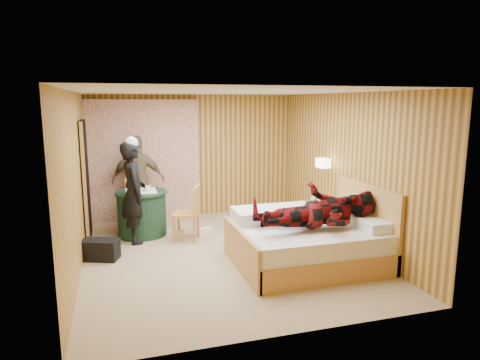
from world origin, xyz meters
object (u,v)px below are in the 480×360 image
object	(u,v)px
bed	(309,241)
chair_near	(191,209)
nightstand	(316,217)
chair_far	(138,197)
man_on_bed	(319,200)
round_table	(142,213)
woman_standing	(133,192)
duffel_bag	(100,250)
wall_lamp	(323,163)
man_at_table	(138,180)

from	to	relation	value
bed	chair_near	size ratio (longest dim) A/B	2.20
nightstand	chair_near	world-z (taller)	chair_near
chair_far	man_on_bed	size ratio (longest dim) A/B	0.53
bed	man_on_bed	world-z (taller)	man_on_bed
round_table	woman_standing	xyz separation A→B (m)	(-0.14, -0.35, 0.45)
duffel_bag	woman_standing	size ratio (longest dim) A/B	0.32
chair_far	wall_lamp	bearing A→B (deg)	-48.98
nightstand	chair_far	distance (m)	3.40
man_at_table	woman_standing	bearing A→B (deg)	94.43
bed	round_table	distance (m)	3.07
man_on_bed	duffel_bag	bearing A→B (deg)	157.72
man_at_table	wall_lamp	bearing A→B (deg)	163.39
wall_lamp	chair_near	bearing A→B (deg)	171.01
chair_near	woman_standing	distance (m)	1.00
man_at_table	chair_near	bearing A→B (deg)	132.97
bed	chair_near	xyz separation A→B (m)	(-1.48, 1.53, 0.22)
nightstand	duffel_bag	world-z (taller)	nightstand
wall_lamp	bed	distance (m)	1.72
round_table	woman_standing	world-z (taller)	woman_standing
bed	chair_far	world-z (taller)	bed
round_table	nightstand	bearing A→B (deg)	-14.03
woman_standing	nightstand	bearing A→B (deg)	-102.90
chair_near	chair_far	bearing A→B (deg)	-125.54
woman_standing	man_on_bed	distance (m)	3.13
chair_far	man_on_bed	world-z (taller)	man_on_bed
round_table	wall_lamp	bearing A→B (deg)	-16.32
nightstand	chair_far	world-z (taller)	chair_far
chair_far	man_on_bed	bearing A→B (deg)	-73.80
woman_standing	man_on_bed	bearing A→B (deg)	-134.17
nightstand	woman_standing	world-z (taller)	woman_standing
duffel_bag	nightstand	bearing A→B (deg)	26.23
wall_lamp	round_table	world-z (taller)	wall_lamp
woman_standing	man_at_table	bearing A→B (deg)	-13.00
wall_lamp	nightstand	world-z (taller)	wall_lamp
round_table	chair_far	bearing A→B (deg)	92.42
chair_near	woman_standing	world-z (taller)	woman_standing
wall_lamp	round_table	xyz separation A→B (m)	(-3.07, 0.90, -0.89)
man_on_bed	round_table	bearing A→B (deg)	135.02
wall_lamp	duffel_bag	world-z (taller)	wall_lamp
bed	duffel_bag	xyz separation A→B (m)	(-2.97, 1.00, -0.17)
bed	man_on_bed	xyz separation A→B (m)	(0.03, -0.23, 0.67)
bed	duffel_bag	distance (m)	3.14
woman_standing	man_at_table	xyz separation A→B (m)	(0.14, 1.11, 0.00)
woman_standing	man_on_bed	xyz separation A→B (m)	(2.44, -1.95, 0.14)
chair_far	man_at_table	bearing A→B (deg)	37.75
woman_standing	bed	bearing A→B (deg)	-131.05
nightstand	man_at_table	xyz separation A→B (m)	(-3.03, 1.52, 0.58)
man_at_table	nightstand	bearing A→B (deg)	165.17
wall_lamp	nightstand	bearing A→B (deg)	106.81
man_on_bed	man_at_table	bearing A→B (deg)	126.93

